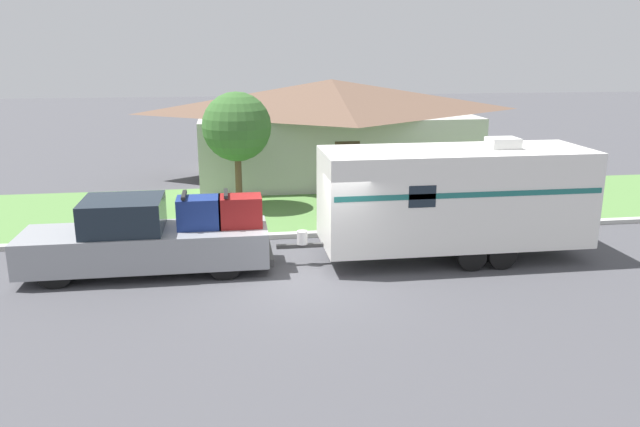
{
  "coord_description": "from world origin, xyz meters",
  "views": [
    {
      "loc": [
        -2.17,
        -14.52,
        5.7
      ],
      "look_at": [
        0.17,
        1.26,
        1.4
      ],
      "focal_mm": 35.0,
      "sensor_mm": 36.0,
      "label": 1
    }
  ],
  "objects": [
    {
      "name": "curb_strip",
      "position": [
        0.0,
        3.75,
        0.07
      ],
      "size": [
        80.0,
        0.3,
        0.14
      ],
      "color": "#ADADA8",
      "rests_on": "ground_plane"
    },
    {
      "name": "house_across_street",
      "position": [
        2.44,
        13.13,
        2.21
      ],
      "size": [
        12.45,
        8.34,
        4.28
      ],
      "color": "#B2B2A8",
      "rests_on": "ground_plane"
    },
    {
      "name": "mailbox",
      "position": [
        4.82,
        4.46,
        1.02
      ],
      "size": [
        0.48,
        0.2,
        1.33
      ],
      "color": "brown",
      "rests_on": "ground_plane"
    },
    {
      "name": "lawn_strip",
      "position": [
        0.0,
        7.4,
        0.01
      ],
      "size": [
        80.0,
        7.0,
        0.03
      ],
      "color": "#568442",
      "rests_on": "ground_plane"
    },
    {
      "name": "pickup_truck",
      "position": [
        -4.28,
        1.26,
        0.92
      ],
      "size": [
        6.32,
        1.91,
        2.07
      ],
      "color": "black",
      "rests_on": "ground_plane"
    },
    {
      "name": "tree_in_yard",
      "position": [
        -1.85,
        7.67,
        2.93
      ],
      "size": [
        2.45,
        2.45,
        4.17
      ],
      "color": "brown",
      "rests_on": "ground_plane"
    },
    {
      "name": "ground_plane",
      "position": [
        0.0,
        0.0,
        0.0
      ],
      "size": [
        120.0,
        120.0,
        0.0
      ],
      "primitive_type": "plane",
      "color": "#47474C"
    },
    {
      "name": "travel_trailer",
      "position": [
        3.86,
        1.26,
        1.74
      ],
      "size": [
        8.46,
        2.51,
        3.31
      ],
      "color": "black",
      "rests_on": "ground_plane"
    }
  ]
}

